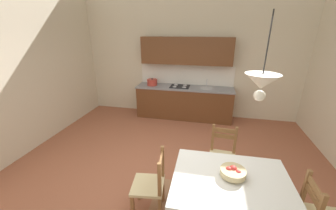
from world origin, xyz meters
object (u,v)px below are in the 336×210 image
(dining_chair_tv_side, at_px, (151,185))
(dining_table, at_px, (231,188))
(kitchen_cabinetry, at_px, (185,88))
(pendant_lamp, at_px, (262,82))
(fruit_bowl, at_px, (233,172))
(dining_chair_kitchen_side, at_px, (222,156))

(dining_chair_tv_side, bearing_deg, dining_table, -3.01)
(kitchen_cabinetry, relative_size, pendant_lamp, 3.29)
(fruit_bowl, distance_m, pendant_lamp, 1.13)
(kitchen_cabinetry, distance_m, dining_chair_tv_side, 3.35)
(kitchen_cabinetry, bearing_deg, dining_table, -73.03)
(dining_table, height_order, fruit_bowl, fruit_bowl)
(dining_table, distance_m, dining_chair_tv_side, 1.02)
(dining_chair_tv_side, xyz_separation_m, fruit_bowl, (1.02, 0.02, 0.37))
(kitchen_cabinetry, bearing_deg, dining_chair_tv_side, -89.53)
(dining_chair_kitchen_side, relative_size, fruit_bowl, 3.10)
(dining_table, xyz_separation_m, pendant_lamp, (0.14, -0.03, 1.30))
(kitchen_cabinetry, xyz_separation_m, dining_chair_tv_side, (0.03, -3.32, -0.41))
(kitchen_cabinetry, height_order, dining_chair_kitchen_side, kitchen_cabinetry)
(kitchen_cabinetry, xyz_separation_m, pendant_lamp, (1.17, -3.41, 1.08))
(dining_chair_tv_side, relative_size, dining_chair_kitchen_side, 1.00)
(fruit_bowl, height_order, pendant_lamp, pendant_lamp)
(dining_table, distance_m, pendant_lamp, 1.31)
(dining_chair_tv_side, bearing_deg, dining_chair_kitchen_side, 42.52)
(dining_chair_tv_side, height_order, pendant_lamp, pendant_lamp)
(dining_table, xyz_separation_m, fruit_bowl, (0.01, 0.07, 0.18))
(dining_table, xyz_separation_m, dining_chair_tv_side, (-1.00, 0.05, -0.19))
(dining_table, distance_m, fruit_bowl, 0.19)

